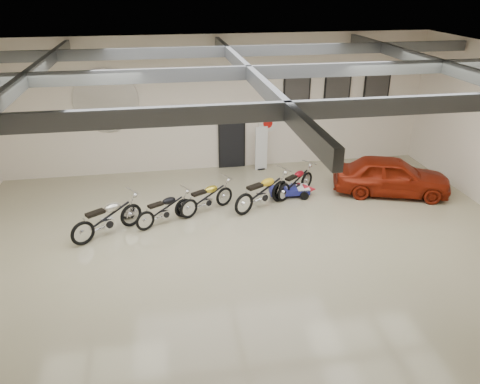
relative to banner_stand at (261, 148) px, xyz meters
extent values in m
cube|color=tan|center=(-1.57, -5.50, -0.88)|extent=(16.00, 12.00, 0.01)
cube|color=gray|center=(-1.57, -5.50, 4.12)|extent=(16.00, 12.00, 0.01)
cube|color=silver|center=(-1.57, 0.50, 1.62)|extent=(16.00, 0.02, 5.00)
cube|color=black|center=(-1.07, 0.45, 0.17)|extent=(0.92, 0.08, 2.10)
imported|color=maroon|center=(3.90, -2.93, -0.22)|extent=(2.68, 4.14, 1.31)
camera|label=1|loc=(-3.68, -16.49, 5.93)|focal=35.00mm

